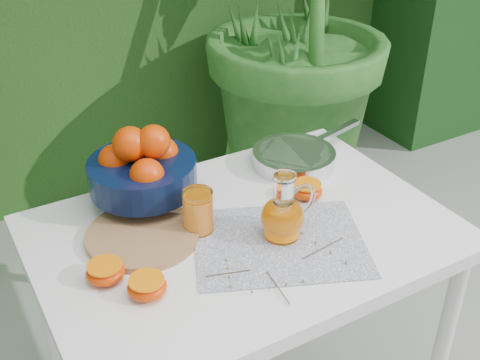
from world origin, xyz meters
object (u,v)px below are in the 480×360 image
cutting_board (143,235)px  saute_pan (295,157)px  fruit_bowl (142,168)px  juice_pitcher (283,215)px  white_table (244,255)px

cutting_board → saute_pan: bearing=12.7°
fruit_bowl → juice_pitcher: bearing=-53.9°
fruit_bowl → saute_pan: size_ratio=0.73×
white_table → saute_pan: saute_pan is taller
white_table → juice_pitcher: juice_pitcher is taller
white_table → saute_pan: (0.29, 0.21, 0.11)m
white_table → juice_pitcher: bearing=-48.0°
fruit_bowl → saute_pan: bearing=-4.3°
fruit_bowl → juice_pitcher: size_ratio=1.89×
cutting_board → juice_pitcher: size_ratio=1.59×
white_table → juice_pitcher: 0.17m
cutting_board → fruit_bowl: fruit_bowl is taller
saute_pan → juice_pitcher: bearing=-129.0°
cutting_board → juice_pitcher: 0.34m
juice_pitcher → saute_pan: size_ratio=0.39×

